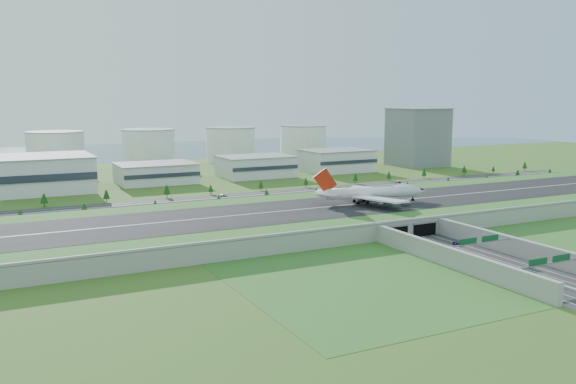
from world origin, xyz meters
name	(u,v)px	position (x,y,z in m)	size (l,w,h in m)	color
ground	(353,219)	(0.00, 0.00, 0.00)	(1200.00, 1200.00, 0.00)	#3B5B1C
airfield_deck	(353,212)	(0.00, -0.09, 4.12)	(520.00, 100.00, 9.20)	gray
underpass_road	(486,254)	(0.00, -99.42, 3.43)	(38.80, 120.40, 8.00)	#28282B
sign_gantry_near	(479,243)	(0.00, -95.04, 6.95)	(38.70, 0.70, 9.80)	gray
sign_gantry_far	(549,264)	(0.00, -130.04, 6.95)	(38.70, 0.70, 9.80)	gray
north_expressway	(278,195)	(0.00, 95.00, 0.06)	(560.00, 36.00, 0.12)	#28282B
tree_row	(294,186)	(14.16, 98.48, 4.70)	(507.28, 48.69, 8.47)	#3D2819
hangar_west	(0,176)	(-170.00, 185.00, 12.50)	(120.00, 60.00, 25.00)	silver
hangar_mid_a	(156,173)	(-60.00, 190.00, 7.50)	(58.00, 42.00, 15.00)	silver
hangar_mid_b	(255,167)	(25.00, 190.00, 8.50)	(58.00, 42.00, 17.00)	silver
hangar_mid_c	(337,161)	(105.00, 190.00, 9.50)	(58.00, 42.00, 19.00)	silver
office_tower	(418,137)	(200.00, 195.00, 27.50)	(46.00, 46.00, 55.00)	slate
fuel_tank_a	(56,151)	(-120.00, 310.00, 17.50)	(50.00, 50.00, 35.00)	silver
fuel_tank_b	(149,148)	(-35.00, 310.00, 17.50)	(50.00, 50.00, 35.00)	silver
fuel_tank_c	(231,145)	(50.00, 310.00, 17.50)	(50.00, 50.00, 35.00)	silver
fuel_tank_d	(303,142)	(135.00, 310.00, 17.50)	(50.00, 50.00, 35.00)	silver
bay_water	(143,151)	(0.00, 480.00, 0.03)	(1200.00, 260.00, 0.06)	#38596B
boeing_747	(371,193)	(12.18, 0.44, 13.86)	(65.83, 61.54, 20.65)	white
car_0	(429,250)	(-9.61, -75.33, 0.89)	(1.83, 4.54, 1.55)	#B8B7BC
car_1	(529,284)	(-9.58, -129.97, 0.89)	(1.63, 4.69, 1.54)	silver
car_2	(456,243)	(9.81, -71.09, 0.79)	(2.21, 4.79, 1.33)	#120E46
car_5	(398,182)	(106.83, 101.40, 0.88)	(1.60, 4.60, 1.51)	black
car_6	(515,177)	(214.48, 84.64, 0.87)	(2.50, 5.42, 1.51)	#9D9EA2
car_7	(223,195)	(-36.83, 104.54, 0.96)	(2.35, 5.78, 1.68)	white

